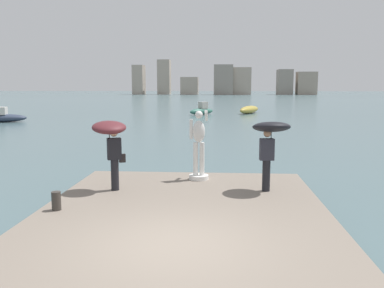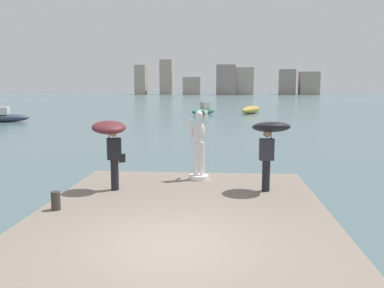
{
  "view_description": "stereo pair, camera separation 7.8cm",
  "coord_description": "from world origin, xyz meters",
  "views": [
    {
      "loc": [
        0.86,
        -7.29,
        3.33
      ],
      "look_at": [
        0.0,
        5.17,
        1.55
      ],
      "focal_mm": 38.45,
      "sensor_mm": 36.0,
      "label": 1
    },
    {
      "loc": [
        0.94,
        -7.29,
        3.33
      ],
      "look_at": [
        0.0,
        5.17,
        1.55
      ],
      "focal_mm": 38.45,
      "sensor_mm": 36.0,
      "label": 2
    }
  ],
  "objects": [
    {
      "name": "onlooker_left",
      "position": [
        -2.18,
        3.85,
        1.94
      ],
      "size": [
        1.24,
        1.26,
        2.01
      ],
      "color": "black",
      "rests_on": "pier"
    },
    {
      "name": "onlooker_right",
      "position": [
        2.24,
        4.09,
        1.98
      ],
      "size": [
        1.17,
        1.19,
        2.0
      ],
      "color": "black",
      "rests_on": "pier"
    },
    {
      "name": "boat_rightward",
      "position": [
        -1.29,
        40.0,
        0.49
      ],
      "size": [
        3.14,
        3.07,
        1.46
      ],
      "color": "#336B5B",
      "rests_on": "ground"
    },
    {
      "name": "pier",
      "position": [
        0.0,
        1.69,
        0.2
      ],
      "size": [
        6.89,
        9.38,
        0.4
      ],
      "primitive_type": "cube",
      "color": "slate",
      "rests_on": "ground"
    },
    {
      "name": "statue_white_figure",
      "position": [
        0.2,
        5.37,
        1.38
      ],
      "size": [
        0.61,
        0.87,
        2.19
      ],
      "color": "white",
      "rests_on": "pier"
    },
    {
      "name": "ground_plane",
      "position": [
        0.0,
        40.0,
        0.0
      ],
      "size": [
        400.0,
        400.0,
        0.0
      ],
      "primitive_type": "plane",
      "color": "#4C666B"
    },
    {
      "name": "distant_skyline",
      "position": [
        2.3,
        146.0,
        4.94
      ],
      "size": [
        67.37,
        11.15,
        12.85
      ],
      "color": "#A89989",
      "rests_on": "ground"
    },
    {
      "name": "boat_mid",
      "position": [
        4.33,
        42.58,
        0.45
      ],
      "size": [
        3.27,
        5.43,
        0.9
      ],
      "color": "#B2993D",
      "rests_on": "ground"
    },
    {
      "name": "mooring_bollard",
      "position": [
        -3.0,
        1.9,
        0.62
      ],
      "size": [
        0.22,
        0.22,
        0.45
      ],
      "primitive_type": "cylinder",
      "color": "#38332D",
      "rests_on": "pier"
    },
    {
      "name": "boat_leftward",
      "position": [
        -19.15,
        28.98,
        0.5
      ],
      "size": [
        4.47,
        2.36,
        1.38
      ],
      "color": "#2D384C",
      "rests_on": "ground"
    }
  ]
}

